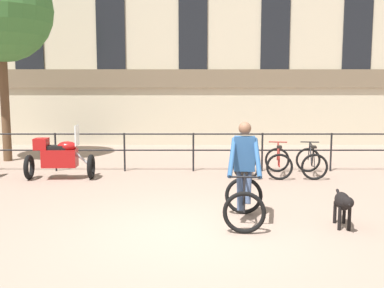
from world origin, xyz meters
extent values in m
plane|color=gray|center=(0.00, 0.00, 0.00)|extent=(60.00, 60.00, 0.00)
cylinder|color=black|center=(-3.75, 5.20, 0.53)|extent=(0.05, 0.05, 1.05)
cylinder|color=black|center=(-1.88, 5.20, 0.53)|extent=(0.05, 0.05, 1.05)
cylinder|color=black|center=(0.00, 5.20, 0.53)|extent=(0.05, 0.05, 1.05)
cylinder|color=black|center=(1.88, 5.20, 0.53)|extent=(0.05, 0.05, 1.05)
cylinder|color=black|center=(3.75, 5.20, 0.53)|extent=(0.05, 0.05, 1.05)
cylinder|color=black|center=(0.00, 5.20, 1.02)|extent=(15.00, 0.04, 0.04)
cylinder|color=black|center=(0.00, 5.20, 0.58)|extent=(15.00, 0.04, 0.04)
cube|color=#BCB299|center=(0.00, 11.00, 5.31)|extent=(18.00, 0.60, 10.61)
cube|color=brown|center=(0.00, 10.64, 2.60)|extent=(17.10, 0.12, 0.70)
torus|color=black|center=(0.78, -0.05, 0.34)|extent=(0.68, 0.14, 0.68)
torus|color=black|center=(0.90, 1.05, 0.34)|extent=(0.68, 0.14, 0.68)
cylinder|color=black|center=(0.83, 0.38, 0.58)|extent=(0.09, 0.49, 0.60)
cylinder|color=black|center=(0.86, 0.71, 0.54)|extent=(0.06, 0.23, 0.52)
cylinder|color=black|center=(0.84, 0.48, 0.83)|extent=(0.11, 0.66, 0.10)
cylinder|color=black|center=(0.88, 0.83, 0.31)|extent=(0.08, 0.44, 0.08)
cylinder|color=black|center=(0.89, 0.93, 0.57)|extent=(0.05, 0.27, 0.47)
cylinder|color=black|center=(0.79, 0.05, 0.60)|extent=(0.05, 0.23, 0.54)
cylinder|color=black|center=(0.80, 0.15, 0.87)|extent=(0.48, 0.08, 0.03)
cube|color=black|center=(0.87, 0.81, 0.82)|extent=(0.14, 0.25, 0.05)
cube|color=navy|center=(0.87, 0.81, 1.15)|extent=(0.38, 0.26, 0.60)
sphere|color=brown|center=(0.87, 0.81, 1.59)|extent=(0.22, 0.22, 0.22)
cylinder|color=navy|center=(0.63, 0.50, 1.14)|extent=(0.22, 0.71, 0.60)
cylinder|color=navy|center=(1.05, 0.46, 1.14)|extent=(0.09, 0.71, 0.60)
cylinder|color=#384766|center=(0.79, 0.72, 0.52)|extent=(0.11, 0.30, 0.69)
cylinder|color=#384766|center=(0.93, 0.70, 0.58)|extent=(0.17, 0.32, 0.58)
ellipsoid|color=black|center=(2.44, 0.31, 0.43)|extent=(0.30, 0.61, 0.28)
cylinder|color=black|center=(2.41, 0.07, 0.45)|extent=(0.17, 0.16, 0.17)
sphere|color=black|center=(2.39, -0.08, 0.51)|extent=(0.18, 0.18, 0.18)
cone|color=black|center=(2.38, -0.16, 0.50)|extent=(0.11, 0.12, 0.10)
cylinder|color=black|center=(2.48, 0.66, 0.49)|extent=(0.07, 0.20, 0.10)
cylinder|color=black|center=(2.34, 0.13, 0.19)|extent=(0.06, 0.06, 0.38)
cylinder|color=black|center=(2.49, 0.11, 0.19)|extent=(0.06, 0.06, 0.38)
cylinder|color=black|center=(2.39, 0.50, 0.19)|extent=(0.06, 0.06, 0.38)
cylinder|color=black|center=(2.54, 0.49, 0.19)|extent=(0.06, 0.06, 0.38)
torus|color=black|center=(-2.56, 4.17, 0.31)|extent=(0.15, 0.62, 0.62)
torus|color=black|center=(-4.09, 4.11, 0.31)|extent=(0.15, 0.62, 0.62)
cube|color=maroon|center=(-3.33, 4.14, 0.53)|extent=(0.86, 0.44, 0.44)
ellipsoid|color=maroon|center=(-3.14, 4.15, 0.83)|extent=(0.49, 0.34, 0.24)
cube|color=black|center=(-3.43, 4.13, 0.80)|extent=(0.57, 0.32, 0.10)
cylinder|color=#B2B2B7|center=(-2.76, 4.16, 0.49)|extent=(0.43, 0.08, 0.41)
cube|color=silver|center=(-2.89, 4.16, 1.10)|extent=(0.05, 0.44, 0.50)
cube|color=maroon|center=(-3.77, 4.12, 0.89)|extent=(0.34, 0.37, 0.28)
torus|color=black|center=(1.38, 5.07, 0.33)|extent=(0.66, 0.10, 0.66)
torus|color=black|center=(1.31, 4.03, 0.33)|extent=(0.66, 0.10, 0.66)
cylinder|color=maroon|center=(1.35, 4.67, 0.56)|extent=(0.06, 0.47, 0.58)
cylinder|color=maroon|center=(1.33, 4.35, 0.53)|extent=(0.05, 0.22, 0.51)
cylinder|color=maroon|center=(1.35, 4.57, 0.81)|extent=(0.07, 0.63, 0.10)
cylinder|color=maroon|center=(1.32, 4.24, 0.31)|extent=(0.05, 0.42, 0.07)
cylinder|color=maroon|center=(1.32, 4.14, 0.55)|extent=(0.04, 0.25, 0.46)
cylinder|color=maroon|center=(1.37, 4.98, 0.59)|extent=(0.04, 0.21, 0.52)
cylinder|color=maroon|center=(1.37, 4.89, 0.84)|extent=(0.48, 0.06, 0.03)
cube|color=black|center=(1.32, 4.26, 0.80)|extent=(0.14, 0.25, 0.05)
torus|color=black|center=(2.26, 5.07, 0.33)|extent=(0.66, 0.15, 0.66)
torus|color=black|center=(2.13, 4.03, 0.33)|extent=(0.66, 0.15, 0.66)
cylinder|color=maroon|center=(2.21, 4.66, 0.56)|extent=(0.09, 0.47, 0.58)
cylinder|color=maroon|center=(2.17, 4.35, 0.53)|extent=(0.06, 0.22, 0.51)
cylinder|color=maroon|center=(2.20, 4.57, 0.81)|extent=(0.12, 0.63, 0.10)
cylinder|color=maroon|center=(2.15, 4.24, 0.31)|extent=(0.08, 0.42, 0.07)
cylinder|color=maroon|center=(2.14, 4.14, 0.55)|extent=(0.06, 0.25, 0.46)
cylinder|color=maroon|center=(2.25, 4.98, 0.59)|extent=(0.05, 0.21, 0.52)
cylinder|color=maroon|center=(2.24, 4.88, 0.84)|extent=(0.48, 0.09, 0.03)
cube|color=black|center=(2.16, 4.26, 0.80)|extent=(0.15, 0.25, 0.05)
torus|color=black|center=(3.10, 5.07, 0.33)|extent=(0.66, 0.13, 0.66)
torus|color=black|center=(2.99, 4.03, 0.33)|extent=(0.66, 0.13, 0.66)
cylinder|color=black|center=(3.06, 4.66, 0.56)|extent=(0.08, 0.47, 0.58)
cylinder|color=black|center=(3.02, 4.35, 0.53)|extent=(0.05, 0.22, 0.51)
cylinder|color=black|center=(3.05, 4.57, 0.81)|extent=(0.10, 0.63, 0.10)
cylinder|color=black|center=(3.01, 4.24, 0.31)|extent=(0.07, 0.42, 0.07)
cylinder|color=black|center=(3.00, 4.14, 0.55)|extent=(0.05, 0.25, 0.46)
cylinder|color=black|center=(3.09, 4.98, 0.59)|extent=(0.05, 0.21, 0.52)
cylinder|color=black|center=(3.08, 4.88, 0.84)|extent=(0.48, 0.08, 0.03)
cube|color=black|center=(3.01, 4.26, 0.80)|extent=(0.14, 0.25, 0.05)
cylinder|color=brown|center=(-5.78, 6.92, 1.86)|extent=(0.26, 0.26, 3.72)
camera|label=1|loc=(-0.04, -6.88, 2.31)|focal=42.00mm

